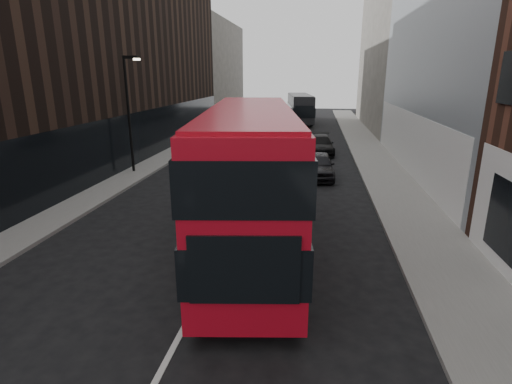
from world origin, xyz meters
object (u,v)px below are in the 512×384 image
at_px(red_bus, 251,171).
at_px(car_b, 281,164).
at_px(car_a, 319,165).
at_px(street_lamp, 129,107).
at_px(grey_bus, 300,108).
at_px(car_c, 320,145).

distance_m(red_bus, car_b, 10.43).
bearing_deg(car_a, street_lamp, -178.95).
height_order(grey_bus, car_a, grey_bus).
xyz_separation_m(street_lamp, grey_bus, (9.30, 28.85, -2.26)).
bearing_deg(red_bus, car_c, 73.73).
bearing_deg(grey_bus, street_lamp, -115.21).
xyz_separation_m(red_bus, car_a, (2.54, 10.49, -2.03)).
distance_m(car_b, car_c, 8.27).
bearing_deg(car_b, car_a, 13.99).
bearing_deg(car_a, car_c, 86.55).
bearing_deg(car_b, car_c, 80.26).
bearing_deg(car_b, grey_bus, 97.56).
relative_size(street_lamp, red_bus, 0.55).
distance_m(street_lamp, car_b, 9.92).
relative_size(red_bus, grey_bus, 1.12).
bearing_deg(grey_bus, car_a, -92.67).
bearing_deg(red_bus, car_b, 80.86).
height_order(street_lamp, grey_bus, street_lamp).
xyz_separation_m(street_lamp, car_b, (9.30, 0.41, -3.40)).
distance_m(street_lamp, red_bus, 13.43).
xyz_separation_m(grey_bus, car_c, (2.47, -20.54, -1.21)).
bearing_deg(street_lamp, grey_bus, 72.14).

